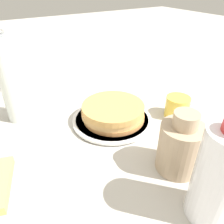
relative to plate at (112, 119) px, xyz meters
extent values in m
plane|color=#BCB7AD|center=(0.02, 0.03, -0.01)|extent=(4.00, 4.00, 0.00)
cylinder|color=white|center=(0.00, 0.00, 0.00)|extent=(0.22, 0.22, 0.01)
cylinder|color=white|center=(0.00, 0.00, 0.00)|extent=(0.24, 0.24, 0.01)
cylinder|color=#C88448|center=(0.00, 0.00, 0.01)|extent=(0.18, 0.18, 0.01)
cylinder|color=tan|center=(0.00, 0.00, 0.03)|extent=(0.18, 0.18, 0.01)
cylinder|color=tan|center=(0.00, 0.00, 0.04)|extent=(0.18, 0.18, 0.02)
cylinder|color=yellow|center=(0.08, 0.19, 0.03)|extent=(0.07, 0.07, 0.06)
cylinder|color=tan|center=(0.23, 0.03, 0.05)|extent=(0.10, 0.10, 0.11)
cylinder|color=tan|center=(0.23, 0.03, 0.12)|extent=(0.05, 0.05, 0.03)
cylinder|color=silver|center=(-0.17, -0.23, 0.10)|extent=(0.07, 0.07, 0.22)
cylinder|color=white|center=(-0.17, -0.23, 0.22)|extent=(0.04, 0.04, 0.02)
cylinder|color=silver|center=(-0.36, -0.19, 0.10)|extent=(0.06, 0.06, 0.21)
cylinder|color=white|center=(-0.36, -0.19, 0.21)|extent=(0.03, 0.03, 0.02)
cylinder|color=white|center=(0.34, -0.01, 0.09)|extent=(0.08, 0.08, 0.19)
camera|label=1|loc=(0.46, -0.28, 0.37)|focal=35.00mm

